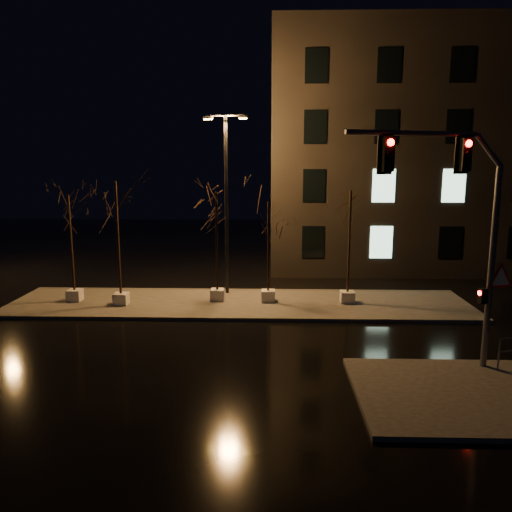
{
  "coord_description": "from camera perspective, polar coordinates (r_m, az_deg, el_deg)",
  "views": [
    {
      "loc": [
        1.5,
        -17.22,
        6.62
      ],
      "look_at": [
        0.87,
        3.9,
        2.8
      ],
      "focal_mm": 35.0,
      "sensor_mm": 36.0,
      "label": 1
    }
  ],
  "objects": [
    {
      "name": "traffic_signal_mast",
      "position": [
        16.5,
        22.56,
        4.02
      ],
      "size": [
        5.87,
        1.91,
        7.47
      ],
      "rotation": [
        0.0,
        0.0,
        0.31
      ],
      "color": "slate",
      "rests_on": "sidewalk_corner"
    },
    {
      "name": "median",
      "position": [
        24.17,
        -1.92,
        -5.47
      ],
      "size": [
        22.0,
        5.0,
        0.15
      ],
      "primitive_type": "cube",
      "color": "#413F3A",
      "rests_on": "ground"
    },
    {
      "name": "tree_4",
      "position": [
        23.7,
        10.7,
        4.52
      ],
      "size": [
        1.8,
        1.8,
        5.5
      ],
      "color": "silver",
      "rests_on": "median"
    },
    {
      "name": "streetlight_main",
      "position": [
        25.16,
        -3.43,
        7.25
      ],
      "size": [
        2.23,
        0.68,
        8.94
      ],
      "rotation": [
        0.0,
        0.0,
        -0.19
      ],
      "color": "black",
      "rests_on": "median"
    },
    {
      "name": "tree_0",
      "position": [
        25.23,
        -20.52,
        3.99
      ],
      "size": [
        1.8,
        1.8,
        5.27
      ],
      "color": "silver",
      "rests_on": "median"
    },
    {
      "name": "tree_3",
      "position": [
        23.57,
        1.44,
        3.64
      ],
      "size": [
        1.8,
        1.8,
        4.95
      ],
      "color": "silver",
      "rests_on": "median"
    },
    {
      "name": "tree_1",
      "position": [
        23.82,
        -15.65,
        5.14
      ],
      "size": [
        1.8,
        1.8,
        5.94
      ],
      "color": "silver",
      "rests_on": "median"
    },
    {
      "name": "building",
      "position": [
        37.38,
        21.66,
        10.9
      ],
      "size": [
        25.0,
        12.0,
        15.0
      ],
      "primitive_type": "cube",
      "color": "black",
      "rests_on": "ground"
    },
    {
      "name": "ground",
      "position": [
        18.51,
        -3.11,
        -10.73
      ],
      "size": [
        90.0,
        90.0,
        0.0
      ],
      "primitive_type": "plane",
      "color": "black",
      "rests_on": "ground"
    },
    {
      "name": "sidewalk_corner",
      "position": [
        16.34,
        23.86,
        -14.29
      ],
      "size": [
        7.0,
        5.0,
        0.15
      ],
      "primitive_type": "cube",
      "color": "#413F3A",
      "rests_on": "ground"
    },
    {
      "name": "tree_2",
      "position": [
        23.83,
        -4.55,
        4.49
      ],
      "size": [
        1.8,
        1.8,
        5.39
      ],
      "color": "silver",
      "rests_on": "median"
    }
  ]
}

